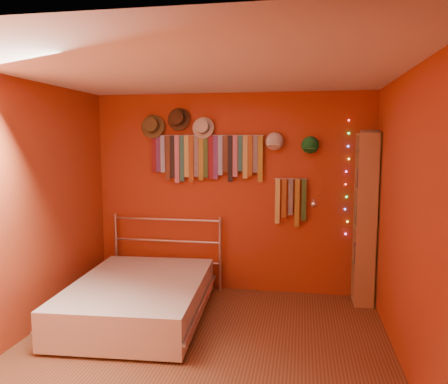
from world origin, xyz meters
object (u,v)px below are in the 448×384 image
Objects in this scene: tie_rack at (205,156)px; bed at (139,298)px; reading_lamp at (314,204)px; bookshelf at (369,218)px.

bed is (-0.51, -1.03, -1.50)m from tie_rack.
tie_rack is 4.48× the size of reading_lamp.
tie_rack is 0.72× the size of bookshelf.
bookshelf is at bearing 15.86° from bed.
tie_rack is 0.72× the size of bed.
reading_lamp is (1.34, -0.18, -0.55)m from tie_rack.
reading_lamp is 0.16× the size of bookshelf.
reading_lamp is at bearing 21.04° from bed.
bed is at bearing -160.50° from bookshelf.
tie_rack is 2.10m from bookshelf.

